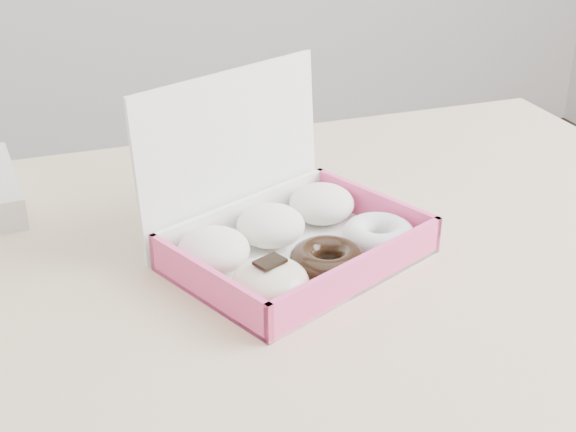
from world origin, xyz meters
name	(u,v)px	position (x,y,z in m)	size (l,w,h in m)	color
table	(274,314)	(0.00, 0.00, 0.67)	(1.20, 0.80, 0.75)	#D1BA89
donut_box	(287,233)	(0.02, 0.00, 0.78)	(0.34, 0.31, 0.20)	white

